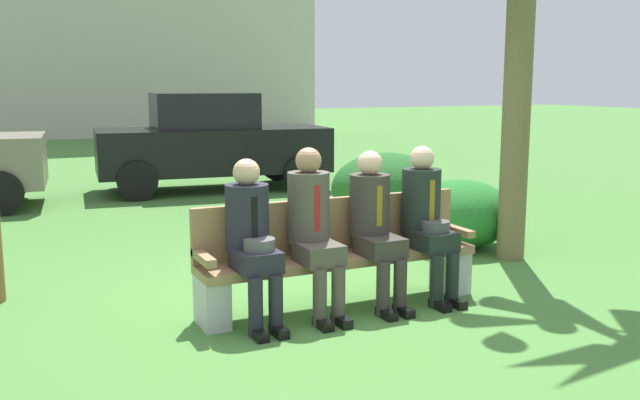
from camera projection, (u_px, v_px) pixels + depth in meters
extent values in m
plane|color=#477D36|center=(304.00, 303.00, 6.07)|extent=(80.00, 80.00, 0.00)
cube|color=#99754C|center=(341.00, 259.00, 5.91)|extent=(2.42, 0.44, 0.07)
cube|color=#99754C|center=(331.00, 224.00, 6.03)|extent=(2.42, 0.06, 0.45)
cube|color=#99754C|center=(203.00, 258.00, 5.39)|extent=(0.08, 0.44, 0.06)
cube|color=#99754C|center=(457.00, 230.00, 6.38)|extent=(0.08, 0.44, 0.06)
cube|color=silver|center=(212.00, 302.00, 5.47)|extent=(0.20, 0.37, 0.38)
cube|color=silver|center=(450.00, 270.00, 6.41)|extent=(0.20, 0.37, 0.38)
cube|color=#23232D|center=(256.00, 260.00, 5.39)|extent=(0.32, 0.38, 0.16)
cylinder|color=#23232D|center=(256.00, 307.00, 5.24)|extent=(0.11, 0.11, 0.45)
cylinder|color=#23232D|center=(276.00, 304.00, 5.31)|extent=(0.11, 0.11, 0.45)
cube|color=black|center=(259.00, 334.00, 5.22)|extent=(0.09, 0.22, 0.07)
cube|color=black|center=(279.00, 331.00, 5.29)|extent=(0.09, 0.22, 0.07)
cylinder|color=#23232D|center=(247.00, 217.00, 5.51)|extent=(0.34, 0.34, 0.51)
cube|color=black|center=(254.00, 218.00, 5.36)|extent=(0.05, 0.01, 0.32)
sphere|color=tan|center=(246.00, 172.00, 5.45)|extent=(0.21, 0.21, 0.21)
cylinder|color=#555555|center=(259.00, 244.00, 5.36)|extent=(0.24, 0.24, 0.09)
cube|color=#4C473D|center=(319.00, 253.00, 5.62)|extent=(0.32, 0.38, 0.16)
cylinder|color=#4C473D|center=(320.00, 298.00, 5.46)|extent=(0.11, 0.11, 0.45)
cylinder|color=#4C473D|center=(338.00, 295.00, 5.53)|extent=(0.11, 0.11, 0.45)
cube|color=black|center=(323.00, 324.00, 5.44)|extent=(0.09, 0.22, 0.07)
cube|color=black|center=(342.00, 321.00, 5.51)|extent=(0.09, 0.22, 0.07)
cylinder|color=#4C473D|center=(309.00, 207.00, 5.73)|extent=(0.34, 0.34, 0.57)
cube|color=maroon|center=(317.00, 208.00, 5.58)|extent=(0.05, 0.01, 0.37)
sphere|color=#9E7556|center=(308.00, 161.00, 5.67)|extent=(0.21, 0.21, 0.21)
cube|color=#38332D|center=(380.00, 246.00, 5.85)|extent=(0.32, 0.38, 0.16)
cylinder|color=#38332D|center=(383.00, 289.00, 5.70)|extent=(0.11, 0.11, 0.45)
cylinder|color=#38332D|center=(400.00, 287.00, 5.77)|extent=(0.11, 0.11, 0.45)
cube|color=black|center=(386.00, 314.00, 5.68)|extent=(0.09, 0.22, 0.07)
cube|color=black|center=(404.00, 311.00, 5.75)|extent=(0.09, 0.22, 0.07)
cylinder|color=#38332D|center=(369.00, 205.00, 5.97)|extent=(0.34, 0.34, 0.52)
cube|color=olive|center=(379.00, 206.00, 5.82)|extent=(0.05, 0.01, 0.34)
sphere|color=beige|center=(370.00, 163.00, 5.91)|extent=(0.21, 0.21, 0.21)
cube|color=#1E2823|center=(432.00, 240.00, 6.07)|extent=(0.32, 0.38, 0.16)
cylinder|color=#1E2823|center=(437.00, 281.00, 5.92)|extent=(0.11, 0.11, 0.45)
cylinder|color=#1E2823|center=(452.00, 279.00, 5.99)|extent=(0.11, 0.11, 0.45)
cube|color=black|center=(440.00, 305.00, 5.90)|extent=(0.09, 0.22, 0.07)
cube|color=black|center=(456.00, 303.00, 5.97)|extent=(0.09, 0.22, 0.07)
cylinder|color=#1E2823|center=(421.00, 200.00, 6.19)|extent=(0.34, 0.34, 0.54)
cube|color=olive|center=(432.00, 200.00, 6.04)|extent=(0.05, 0.01, 0.35)
sphere|color=beige|center=(422.00, 158.00, 6.13)|extent=(0.21, 0.21, 0.21)
cylinder|color=#484848|center=(435.00, 226.00, 6.04)|extent=(0.24, 0.24, 0.09)
cylinder|color=brown|center=(519.00, 56.00, 7.26)|extent=(0.29, 0.29, 4.25)
ellipsoid|color=#237027|center=(460.00, 214.00, 8.06)|extent=(1.24, 1.13, 0.77)
ellipsoid|color=#235F24|center=(387.00, 188.00, 9.44)|extent=(1.51, 1.38, 0.94)
cylinder|color=black|center=(10.00, 179.00, 11.41)|extent=(0.65, 0.21, 0.64)
cylinder|color=black|center=(0.00, 193.00, 9.96)|extent=(0.65, 0.21, 0.64)
cube|color=black|center=(213.00, 150.00, 12.31)|extent=(4.05, 1.97, 0.76)
cube|color=black|center=(204.00, 111.00, 12.15)|extent=(1.84, 1.54, 0.60)
cylinder|color=black|center=(277.00, 164.00, 13.54)|extent=(0.65, 0.21, 0.64)
cylinder|color=black|center=(302.00, 174.00, 12.09)|extent=(0.65, 0.21, 0.64)
cylinder|color=black|center=(130.00, 170.00, 12.66)|extent=(0.65, 0.21, 0.64)
cylinder|color=black|center=(137.00, 181.00, 11.21)|extent=(0.65, 0.21, 0.64)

